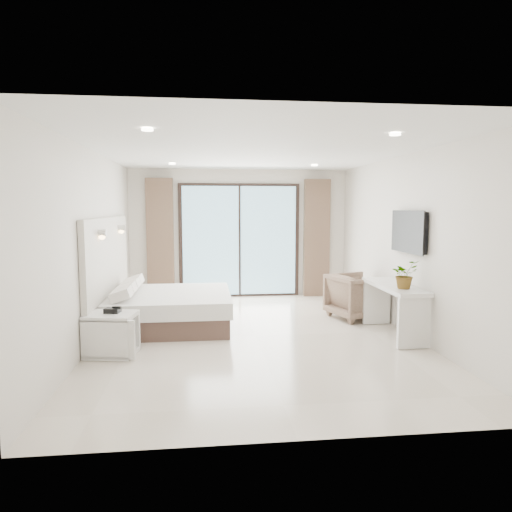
# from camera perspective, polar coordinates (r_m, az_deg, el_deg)

# --- Properties ---
(ground) EXTENTS (6.20, 6.20, 0.00)m
(ground) POSITION_cam_1_polar(r_m,az_deg,el_deg) (6.89, -0.04, -9.94)
(ground) COLOR beige
(ground) RESTS_ON ground
(room_shell) EXTENTS (4.62, 6.22, 2.72)m
(room_shell) POSITION_cam_1_polar(r_m,az_deg,el_deg) (7.43, -2.28, 3.60)
(room_shell) COLOR silver
(room_shell) RESTS_ON ground
(bed) EXTENTS (1.94, 1.85, 0.68)m
(bed) POSITION_cam_1_polar(r_m,az_deg,el_deg) (7.49, -10.96, -6.49)
(bed) COLOR brown
(bed) RESTS_ON ground
(nightstand) EXTENTS (0.68, 0.59, 0.55)m
(nightstand) POSITION_cam_1_polar(r_m,az_deg,el_deg) (6.24, -17.62, -9.33)
(nightstand) COLOR silver
(nightstand) RESTS_ON ground
(phone) EXTENTS (0.21, 0.18, 0.06)m
(phone) POSITION_cam_1_polar(r_m,az_deg,el_deg) (6.20, -17.50, -6.50)
(phone) COLOR black
(phone) RESTS_ON nightstand
(console_desk) EXTENTS (0.46, 1.48, 0.77)m
(console_desk) POSITION_cam_1_polar(r_m,az_deg,el_deg) (7.09, 16.84, -5.14)
(console_desk) COLOR silver
(console_desk) RESTS_ON ground
(plant) EXTENTS (0.48, 0.50, 0.31)m
(plant) POSITION_cam_1_polar(r_m,az_deg,el_deg) (6.72, 18.07, -2.56)
(plant) COLOR #33662D
(plant) RESTS_ON console_desk
(armchair) EXTENTS (0.98, 1.01, 0.84)m
(armchair) POSITION_cam_1_polar(r_m,az_deg,el_deg) (8.05, 12.47, -4.66)
(armchair) COLOR #8D725C
(armchair) RESTS_ON ground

